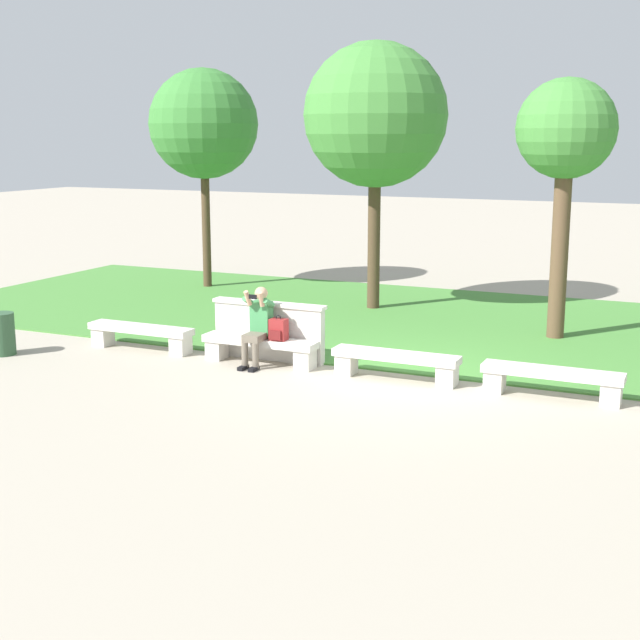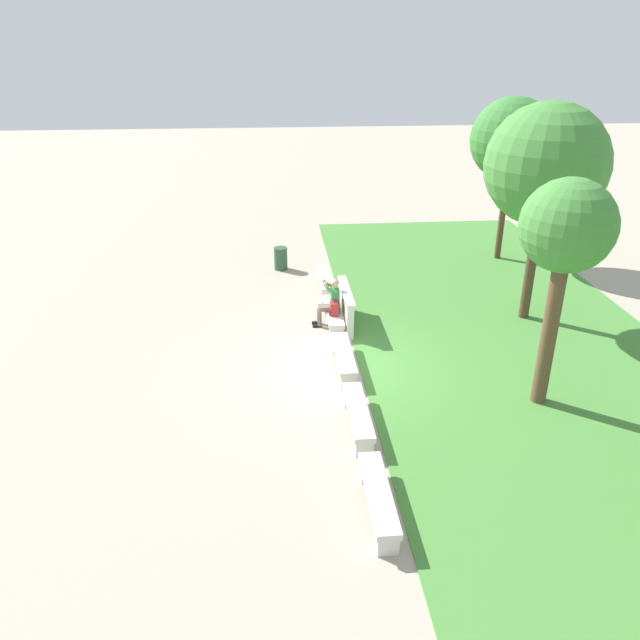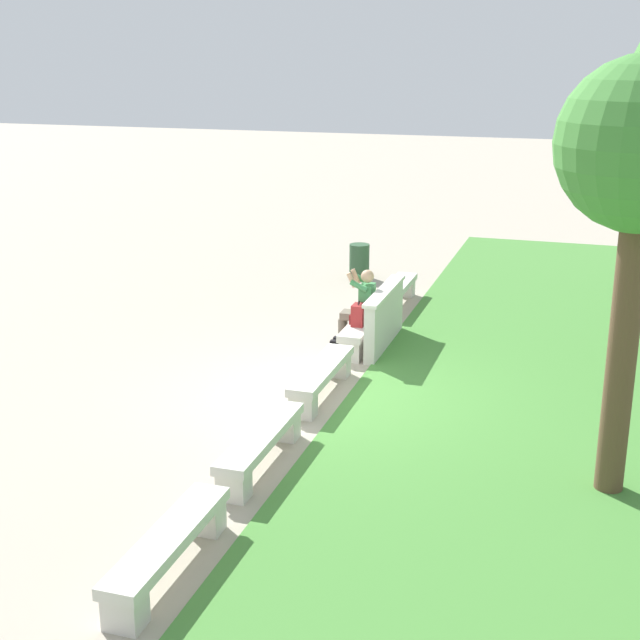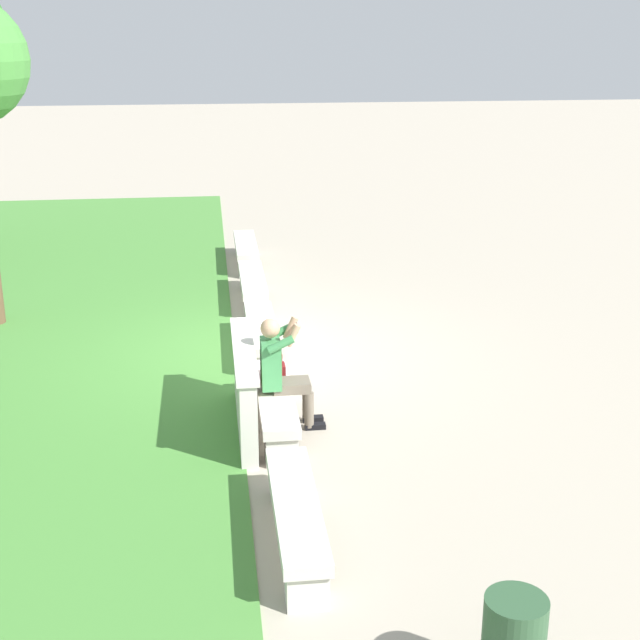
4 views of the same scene
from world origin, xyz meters
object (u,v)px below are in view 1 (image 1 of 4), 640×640
at_px(bench_mid, 396,361).
at_px(backpack, 278,330).
at_px(bench_near, 260,346).
at_px(bench_far, 552,378).
at_px(tree_left_background, 204,125).
at_px(bench_main, 141,333).
at_px(tree_far_back, 566,135).
at_px(trash_bin, 2,334).
at_px(person_photographer, 258,322).
at_px(tree_right_background, 375,116).

xyz_separation_m(bench_mid, backpack, (-2.07, -0.02, 0.32)).
height_order(bench_near, bench_far, same).
relative_size(bench_near, tree_left_background, 0.38).
relative_size(bench_main, tree_far_back, 0.42).
xyz_separation_m(tree_left_background, trash_bin, (0.43, -7.58, -3.68)).
xyz_separation_m(bench_mid, person_photographer, (-2.41, -0.08, 0.43)).
distance_m(person_photographer, trash_bin, 4.64).
relative_size(backpack, tree_right_background, 0.07).
height_order(bench_mid, tree_right_background, tree_right_background).
relative_size(tree_far_back, trash_bin, 6.45).
bearing_deg(bench_main, tree_left_background, 111.25).
xyz_separation_m(bench_far, trash_bin, (-9.30, -1.30, 0.07)).
xyz_separation_m(person_photographer, tree_far_back, (4.20, 4.09, 3.06)).
relative_size(bench_mid, trash_bin, 2.73).
relative_size(bench_near, bench_far, 1.00).
xyz_separation_m(bench_near, bench_mid, (2.43, 0.00, 0.00)).
bearing_deg(bench_near, person_photographer, -76.42).
relative_size(bench_mid, person_photographer, 1.55).
bearing_deg(person_photographer, tree_left_background, 127.57).
relative_size(tree_right_background, tree_far_back, 1.19).
xyz_separation_m(bench_main, bench_mid, (4.86, 0.00, 0.00)).
distance_m(backpack, tree_right_background, 6.45).
distance_m(bench_far, tree_left_background, 12.18).
bearing_deg(tree_left_background, tree_right_background, -11.00).
distance_m(bench_mid, bench_far, 2.43).
bearing_deg(bench_far, bench_mid, 180.00).
bearing_deg(bench_far, tree_far_back, 99.10).
xyz_separation_m(bench_main, tree_right_background, (2.43, 5.34, 3.90)).
bearing_deg(tree_left_background, bench_main, -68.75).
bearing_deg(tree_left_background, person_photographer, -52.43).
xyz_separation_m(person_photographer, trash_bin, (-4.46, -1.22, -0.36)).
bearing_deg(bench_near, bench_main, 180.00).
bearing_deg(tree_far_back, person_photographer, -135.73).
distance_m(bench_main, tree_right_background, 7.04).
height_order(tree_far_back, trash_bin, tree_far_back).
bearing_deg(bench_far, backpack, -179.76).
bearing_deg(tree_right_background, bench_far, -47.66).
relative_size(bench_main, bench_mid, 1.00).
bearing_deg(tree_right_background, trash_bin, -123.78).
distance_m(bench_mid, trash_bin, 6.99).
height_order(person_photographer, tree_far_back, tree_far_back).
bearing_deg(tree_far_back, tree_right_background, 162.64).
bearing_deg(bench_mid, tree_right_background, 114.50).
bearing_deg(tree_far_back, bench_main, -148.86).
xyz_separation_m(bench_far, tree_left_background, (-9.73, 6.28, 3.75)).
distance_m(bench_mid, person_photographer, 2.45).
distance_m(tree_left_background, tree_right_background, 4.97).
height_order(bench_mid, tree_left_background, tree_left_background).
distance_m(tree_left_background, trash_bin, 8.44).
height_order(bench_near, tree_left_background, tree_left_background).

